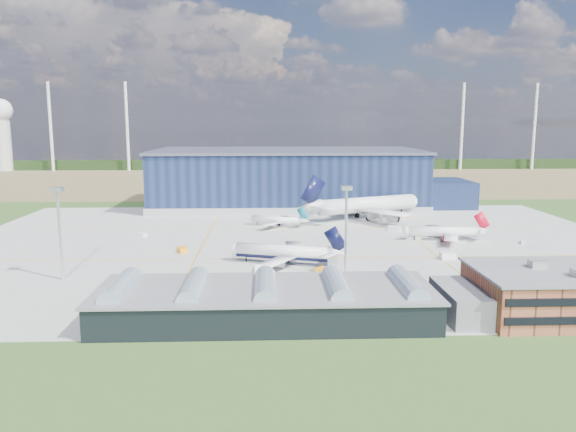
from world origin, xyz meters
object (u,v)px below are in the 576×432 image
object	(u,v)px
light_mast_center	(346,216)
gse_tug_a	(182,250)
hangar	(293,181)
airliner_navy	(282,245)
gse_van_a	(414,236)
airstair	(258,277)
gse_tug_b	(321,270)
gse_van_c	(448,256)
airliner_red	(443,226)
airliner_widebody	(367,197)
gse_van_b	(394,229)
gse_cart_a	(524,242)
gse_cart_b	(142,235)
airliner_regional	(276,216)
light_mast_west	(59,218)
car_b	(439,296)
gse_tug_c	(408,216)

from	to	relation	value
light_mast_center	gse_tug_a	distance (m)	55.13
hangar	airliner_navy	size ratio (longest dim) A/B	4.32
gse_van_a	airstair	world-z (taller)	airstair
gse_tug_b	gse_van_c	xyz separation A→B (m)	(37.32, 13.06, 0.33)
airliner_red	gse_van_c	size ratio (longest dim) A/B	6.61
gse_tug_a	airliner_widebody	bearing A→B (deg)	14.99
gse_van_b	airliner_widebody	bearing A→B (deg)	40.84
gse_cart_a	gse_cart_b	world-z (taller)	gse_cart_b
airliner_navy	airliner_regional	world-z (taller)	airliner_navy
light_mast_west	gse_tug_a	bearing A→B (deg)	48.61
gse_van_a	gse_cart_a	world-z (taller)	gse_van_a
gse_cart_a	gse_cart_b	xyz separation A→B (m)	(-124.62, 16.04, 0.12)
airliner_widebody	airliner_navy	bearing A→B (deg)	-140.41
light_mast_west	airliner_navy	size ratio (longest dim) A/B	0.69
airliner_widebody	gse_tug_a	xyz separation A→B (m)	(-65.31, -56.48, -8.27)
gse_van_b	gse_van_c	xyz separation A→B (m)	(5.66, -42.08, 0.05)
airliner_widebody	gse_tug_a	distance (m)	86.74
car_b	gse_tug_a	bearing A→B (deg)	63.02
gse_cart_a	gse_van_c	distance (m)	36.76
gse_cart_a	gse_tug_c	distance (m)	57.35
gse_van_b	car_b	distance (m)	77.43
gse_tug_a	gse_van_a	bearing A→B (deg)	-13.69
airliner_regional	airliner_red	bearing A→B (deg)	175.21
hangar	gse_cart_b	distance (m)	91.20
gse_van_b	airstair	size ratio (longest dim) A/B	0.90
airliner_regional	light_mast_west	bearing A→B (deg)	74.48
gse_van_b	gse_van_c	world-z (taller)	gse_van_c
hangar	gse_cart_a	world-z (taller)	hangar
gse_tug_b	gse_cart_b	xyz separation A→B (m)	(-56.25, 48.77, -0.04)
airliner_red	gse_cart_a	size ratio (longest dim) A/B	10.98
airstair	gse_tug_a	bearing A→B (deg)	113.44
gse_van_a	gse_van_b	distance (m)	14.93
airliner_navy	gse_cart_b	world-z (taller)	airliner_navy
light_mast_center	gse_tug_b	size ratio (longest dim) A/B	6.87
airliner_regional	light_mast_center	bearing A→B (deg)	125.06
airliner_navy	car_b	xyz separation A→B (m)	(33.83, -31.58, -4.92)
airliner_regional	gse_van_b	bearing A→B (deg)	-172.53
gse_tug_c	hangar	bearing A→B (deg)	166.38
gse_van_b	gse_tug_c	distance (m)	32.21
airliner_widebody	gse_van_b	xyz separation A→B (m)	(5.50, -25.94, -8.09)
airstair	car_b	distance (m)	42.48
light_mast_center	gse_van_b	size ratio (longest dim) A/B	5.29
gse_tug_a	light_mast_center	bearing A→B (deg)	-58.31
gse_tug_b	gse_van_b	world-z (taller)	gse_van_b
gse_cart_a	airstair	size ratio (longest dim) A/B	0.55
gse_van_a	gse_van_b	bearing A→B (deg)	28.19
gse_van_b	airstair	distance (m)	79.69
airliner_navy	gse_tug_c	size ratio (longest dim) A/B	10.56
car_b	gse_tug_b	bearing A→B (deg)	57.05
car_b	gse_van_a	bearing A→B (deg)	-0.44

